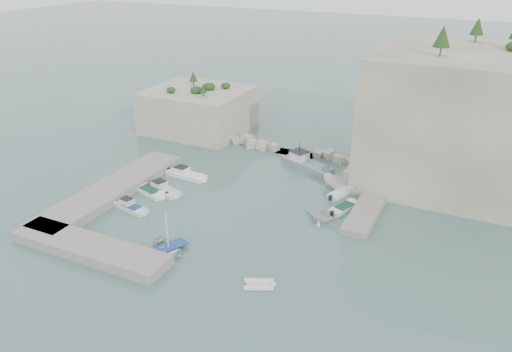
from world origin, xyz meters
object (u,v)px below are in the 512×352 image
at_px(tender_east_a, 320,221).
at_px(tender_east_d, 338,190).
at_px(tender_east_c, 340,195).
at_px(inflatable_dinghy, 259,286).
at_px(tender_east_b, 344,210).
at_px(motorboat_c, 151,193).
at_px(work_boat, 307,168).
at_px(motorboat_a, 187,177).
at_px(motorboat_d, 131,210).
at_px(rowboat, 169,251).
at_px(motorboat_b, 163,192).

height_order(tender_east_a, tender_east_d, tender_east_d).
relative_size(tender_east_c, tender_east_d, 0.84).
height_order(inflatable_dinghy, tender_east_a, tender_east_a).
height_order(tender_east_a, tender_east_b, tender_east_a).
relative_size(motorboat_c, inflatable_dinghy, 1.84).
bearing_deg(work_boat, tender_east_b, -27.04).
bearing_deg(inflatable_dinghy, motorboat_a, 113.27).
relative_size(motorboat_d, inflatable_dinghy, 1.73).
relative_size(tender_east_b, tender_east_d, 0.94).
distance_m(tender_east_a, tender_east_d, 8.60).
relative_size(motorboat_a, inflatable_dinghy, 2.14).
height_order(tender_east_d, work_boat, work_boat).
relative_size(motorboat_a, tender_east_b, 1.34).
bearing_deg(tender_east_a, tender_east_b, -22.61).
distance_m(rowboat, tender_east_d, 24.26).
relative_size(rowboat, tender_east_a, 1.36).
relative_size(motorboat_d, rowboat, 1.17).
xyz_separation_m(motorboat_c, motorboat_d, (0.63, -4.71, 0.00)).
distance_m(motorboat_a, inflatable_dinghy, 26.11).
height_order(inflatable_dinghy, work_boat, work_boat).
bearing_deg(motorboat_a, tender_east_d, 18.87).
bearing_deg(motorboat_d, tender_east_b, 37.74).
distance_m(motorboat_c, tender_east_c, 24.09).
bearing_deg(inflatable_dinghy, tender_east_c, 62.32).
bearing_deg(motorboat_d, tender_east_c, 46.50).
xyz_separation_m(motorboat_b, motorboat_c, (-1.28, -0.94, 0.00)).
height_order(motorboat_d, motorboat_a, same).
relative_size(motorboat_d, tender_east_a, 1.59).
bearing_deg(inflatable_dinghy, tender_east_d, 63.93).
relative_size(motorboat_d, work_boat, 0.60).
bearing_deg(tender_east_c, tender_east_d, 43.77).
height_order(motorboat_b, rowboat, motorboat_b).
relative_size(motorboat_b, work_boat, 0.67).
relative_size(motorboat_a, tender_east_a, 1.96).
bearing_deg(tender_east_a, tender_east_c, 0.78).
bearing_deg(rowboat, motorboat_a, 51.50).
bearing_deg(tender_east_a, motorboat_d, 110.02).
height_order(rowboat, tender_east_d, tender_east_d).
relative_size(motorboat_b, inflatable_dinghy, 1.95).
distance_m(inflatable_dinghy, tender_east_a, 14.05).
bearing_deg(work_boat, motorboat_b, -109.76).
height_order(motorboat_c, tender_east_a, tender_east_a).
bearing_deg(work_boat, motorboat_d, -102.29).
distance_m(inflatable_dinghy, work_boat, 28.18).
distance_m(motorboat_b, tender_east_d, 22.54).
distance_m(motorboat_b, work_boat, 20.64).
bearing_deg(rowboat, motorboat_b, 61.77).
height_order(tender_east_b, work_boat, work_boat).
bearing_deg(tender_east_b, motorboat_a, 111.98).
relative_size(motorboat_a, rowboat, 1.45).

